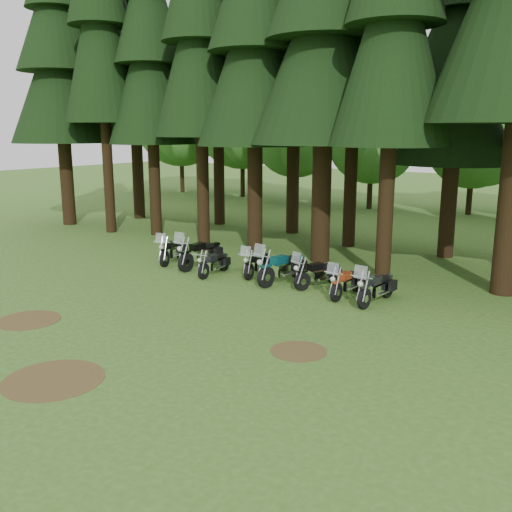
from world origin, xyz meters
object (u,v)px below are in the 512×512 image
Objects in this scene: motorcycle_7 at (376,289)px; motorcycle_1 at (201,254)px; motorcycle_4 at (283,269)px; motorcycle_6 at (347,283)px; motorcycle_3 at (257,264)px; motorcycle_5 at (319,274)px; motorcycle_0 at (172,251)px; motorcycle_2 at (214,264)px.

motorcycle_1 is at bearing -179.27° from motorcycle_7.
motorcycle_4 is 1.21× the size of motorcycle_6.
motorcycle_3 is 2.64m from motorcycle_5.
motorcycle_7 is (9.06, -0.36, -0.00)m from motorcycle_0.
motorcycle_0 is at bearing -178.62° from motorcycle_1.
motorcycle_0 is 0.87× the size of motorcycle_1.
motorcycle_0 is at bearing 174.26° from motorcycle_3.
motorcycle_7 is (7.54, -0.37, -0.06)m from motorcycle_1.
motorcycle_5 is at bearing -11.04° from motorcycle_3.
motorcycle_2 is at bearing -25.83° from motorcycle_1.
motorcycle_4 reaches higher than motorcycle_0.
motorcycle_6 is (5.30, 0.34, 0.03)m from motorcycle_2.
motorcycle_6 is at bearing -0.13° from motorcycle_5.
motorcycle_7 is at bearing 4.38° from motorcycle_4.
motorcycle_1 reaches higher than motorcycle_0.
motorcycle_5 is at bearing 3.43° from motorcycle_1.
motorcycle_2 is at bearing -174.50° from motorcycle_7.
motorcycle_2 is (1.16, -0.59, -0.12)m from motorcycle_1.
motorcycle_1 reaches higher than motorcycle_3.
motorcycle_0 reaches higher than motorcycle_6.
motorcycle_4 is at bearing -148.49° from motorcycle_5.
motorcycle_2 is at bearing -149.38° from motorcycle_5.
motorcycle_0 reaches higher than motorcycle_3.
motorcycle_5 is (4.01, 0.80, 0.05)m from motorcycle_2.
motorcycle_1 is at bearing 177.87° from motorcycle_6.
motorcycle_0 is 7.98m from motorcycle_6.
motorcycle_6 reaches higher than motorcycle_2.
motorcycle_0 is 9.07m from motorcycle_7.
motorcycle_6 is at bearing 177.08° from motorcycle_7.
motorcycle_1 is (1.52, 0.01, 0.06)m from motorcycle_0.
motorcycle_5 is (5.16, 0.21, -0.07)m from motorcycle_1.
motorcycle_3 is at bearing 174.79° from motorcycle_4.
motorcycle_1 is 2.55m from motorcycle_3.
motorcycle_7 reaches higher than motorcycle_6.
motorcycle_6 reaches higher than motorcycle_3.
motorcycle_1 is 1.00× the size of motorcycle_4.
motorcycle_1 is 1.21× the size of motorcycle_3.
motorcycle_5 is at bearing -17.29° from motorcycle_0.
motorcycle_0 is 1.06× the size of motorcycle_3.
motorcycle_7 is (3.67, -0.30, -0.06)m from motorcycle_4.
motorcycle_2 is 2.76m from motorcycle_4.
motorcycle_2 is 0.78× the size of motorcycle_4.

